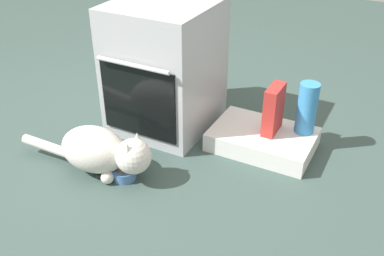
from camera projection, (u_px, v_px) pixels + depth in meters
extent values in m
plane|color=#384C47|center=(148.00, 156.00, 2.52)|extent=(8.00, 8.00, 0.00)
cube|color=#B7BABF|center=(165.00, 67.00, 2.65)|extent=(0.56, 0.60, 0.77)
cube|color=black|center=(138.00, 102.00, 2.47)|extent=(0.48, 0.01, 0.42)
cylinder|color=silver|center=(132.00, 65.00, 2.32)|extent=(0.45, 0.02, 0.02)
cube|color=white|center=(262.00, 139.00, 2.57)|extent=(0.58, 0.40, 0.11)
cylinder|color=#4C7AB7|center=(124.00, 174.00, 2.33)|extent=(0.12, 0.12, 0.05)
sphere|color=brown|center=(124.00, 171.00, 2.32)|extent=(0.07, 0.07, 0.07)
ellipsoid|color=silver|center=(94.00, 149.00, 2.33)|extent=(0.39, 0.28, 0.25)
sphere|color=silver|center=(133.00, 156.00, 2.24)|extent=(0.19, 0.19, 0.19)
cone|color=silver|center=(137.00, 140.00, 2.25)|extent=(0.07, 0.07, 0.08)
cone|color=silver|center=(127.00, 150.00, 2.17)|extent=(0.07, 0.07, 0.08)
cylinder|color=silver|center=(48.00, 147.00, 2.47)|extent=(0.32, 0.08, 0.08)
sphere|color=silver|center=(121.00, 163.00, 2.40)|extent=(0.07, 0.07, 0.07)
sphere|color=silver|center=(107.00, 177.00, 2.30)|extent=(0.07, 0.07, 0.07)
cylinder|color=#388CD1|center=(307.00, 108.00, 2.47)|extent=(0.11, 0.11, 0.30)
cube|color=#B72D28|center=(273.00, 109.00, 2.47)|extent=(0.07, 0.18, 0.28)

